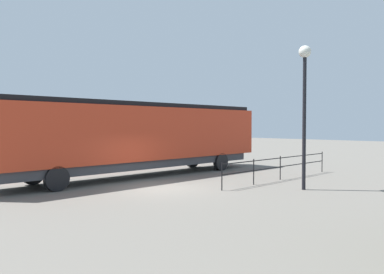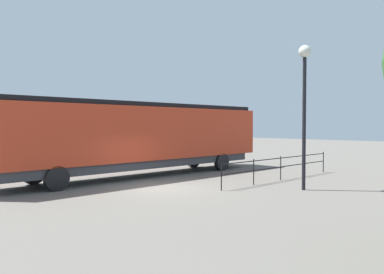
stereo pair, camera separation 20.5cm
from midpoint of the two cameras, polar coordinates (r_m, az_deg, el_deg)
name	(u,v)px [view 2 (the right image)]	position (r m, az deg, el deg)	size (l,w,h in m)	color
ground_plane	(162,188)	(17.59, -4.19, -7.64)	(120.00, 120.00, 0.00)	#666059
locomotive	(148,135)	(21.83, -6.31, 0.27)	(2.86, 16.99, 4.10)	red
lamp_post	(304,87)	(17.71, 16.74, 7.19)	(0.54, 0.54, 6.39)	black
platform_fence	(281,164)	(20.65, 13.37, -3.99)	(0.05, 9.45, 1.25)	black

